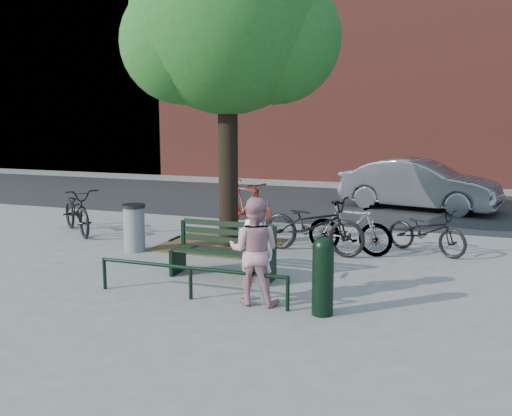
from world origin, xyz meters
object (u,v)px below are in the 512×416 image
at_px(bicycle_c, 313,225).
at_px(park_bench, 224,249).
at_px(litter_bin, 134,227).
at_px(person_right, 254,251).
at_px(bollard, 323,273).
at_px(parked_car, 419,185).
at_px(person_left, 256,251).

bearing_deg(bicycle_c, park_bench, 164.44).
bearing_deg(litter_bin, park_bench, -24.03).
xyz_separation_m(person_right, bollard, (1.04, -0.12, -0.19)).
distance_m(bollard, bicycle_c, 3.52).
distance_m(litter_bin, bicycle_c, 3.57).
relative_size(bicycle_c, parked_car, 0.49).
bearing_deg(bicycle_c, bollard, -153.98).
height_order(person_left, bicycle_c, person_left).
relative_size(park_bench, bicycle_c, 0.80).
height_order(bollard, parked_car, parked_car).
xyz_separation_m(park_bench, litter_bin, (-2.41, 1.08, 0.00)).
xyz_separation_m(park_bench, bollard, (1.99, -1.25, 0.11)).
bearing_deg(park_bench, person_right, -49.92).
bearing_deg(litter_bin, parked_car, 54.78).
bearing_deg(person_left, bollard, -172.67).
xyz_separation_m(park_bench, person_right, (0.95, -1.13, 0.30)).
relative_size(person_left, person_right, 0.97).
distance_m(person_left, litter_bin, 3.98).
height_order(park_bench, person_right, person_right).
bearing_deg(person_right, parked_car, -104.79).
distance_m(person_right, litter_bin, 4.03).
bearing_deg(litter_bin, person_right, -33.25).
bearing_deg(person_right, bicycle_c, -95.64).
bearing_deg(person_right, person_left, -94.84).
bearing_deg(bicycle_c, person_left, -171.25).
distance_m(person_right, bicycle_c, 3.26).
distance_m(park_bench, person_right, 1.51).
height_order(park_bench, bicycle_c, bicycle_c).
xyz_separation_m(litter_bin, parked_car, (4.99, 7.07, 0.25)).
bearing_deg(parked_car, person_right, -177.75).
height_order(park_bench, litter_bin, park_bench).
bearing_deg(person_right, litter_bin, -38.09).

